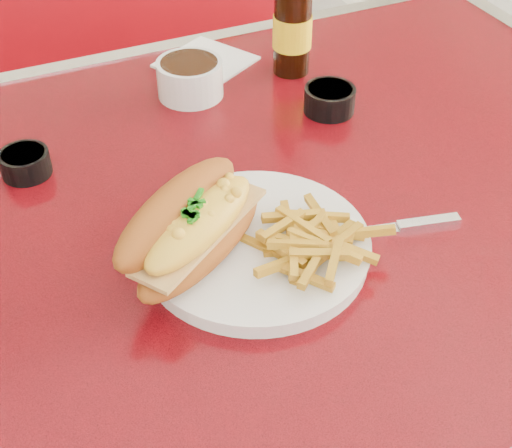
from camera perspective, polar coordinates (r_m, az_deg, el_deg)
name	(u,v)px	position (r m, az deg, el deg)	size (l,w,h in m)	color
diner_table	(237,299)	(0.93, -1.55, -6.01)	(1.23, 0.83, 0.77)	#B40B16
booth_bench_far	(105,165)	(1.73, -11.96, 4.66)	(1.20, 0.51, 0.90)	maroon
dinner_plate	(256,246)	(0.75, 0.00, -1.77)	(0.29, 0.29, 0.02)	white
mac_hoagie	(192,225)	(0.71, -5.14, -0.10)	(0.21, 0.18, 0.09)	#A1521A
fries_pile	(313,239)	(0.72, 4.55, -1.20)	(0.11, 0.10, 0.03)	gold
fork	(215,259)	(0.72, -3.31, -2.78)	(0.05, 0.15, 0.00)	silver
gravy_ramekin	(190,77)	(1.01, -5.31, 11.60)	(0.11, 0.11, 0.05)	white
sauce_cup_left	(25,162)	(0.90, -17.99, 4.73)	(0.08, 0.08, 0.03)	black
sauce_cup_right	(330,98)	(0.97, 5.90, 9.96)	(0.08, 0.08, 0.03)	black
beer_bottle	(293,18)	(1.04, 2.96, 16.14)	(0.07, 0.07, 0.22)	black
knife	(390,228)	(0.79, 10.65, -0.33)	(0.19, 0.06, 0.01)	silver
paper_napkin	(206,62)	(1.10, -4.03, 12.81)	(0.12, 0.12, 0.00)	white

